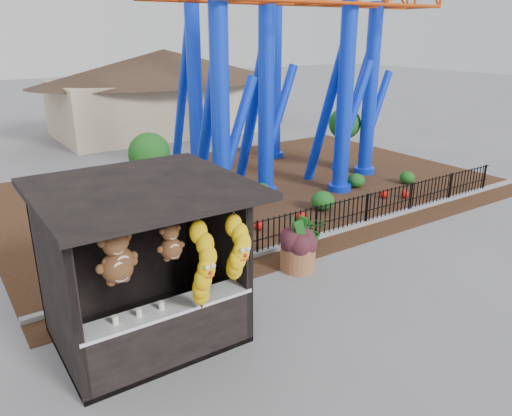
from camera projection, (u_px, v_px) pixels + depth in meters
ground at (307, 316)px, 10.35m from camera, size 120.00×120.00×0.00m
mulch_bed at (253, 188)px, 18.70m from camera, size 18.00×12.00×0.02m
curb at (347, 228)px, 14.78m from camera, size 18.00×0.18×0.12m
prize_booth at (148, 271)px, 8.96m from camera, size 3.50×3.40×3.12m
picket_fence at (369, 209)px, 15.10m from camera, size 12.20×0.06×1.00m
roller_coaster at (276, 4)px, 17.29m from camera, size 11.00×6.37×10.82m
terracotta_planter at (298, 257)px, 12.30m from camera, size 1.12×1.12×0.62m
planter_foliage at (299, 234)px, 12.09m from camera, size 0.70×0.70×0.64m
potted_plant at (311, 231)px, 13.55m from camera, size 1.02×0.96×0.91m
landscaping at (313, 194)px, 17.08m from camera, size 8.19×3.18×0.62m
pavilion at (165, 78)px, 28.09m from camera, size 15.00×15.00×4.80m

